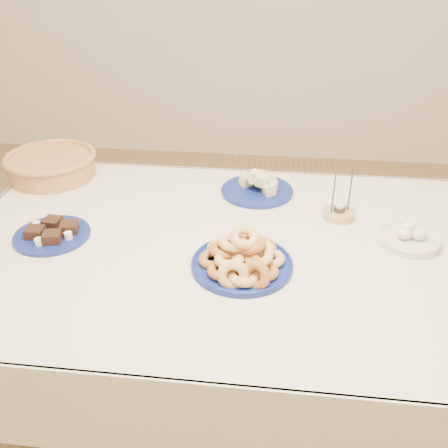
{
  "coord_description": "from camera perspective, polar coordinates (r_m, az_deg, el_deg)",
  "views": [
    {
      "loc": [
        0.15,
        -1.28,
        1.59
      ],
      "look_at": [
        0.0,
        -0.05,
        0.85
      ],
      "focal_mm": 40.0,
      "sensor_mm": 36.0,
      "label": 1
    }
  ],
  "objects": [
    {
      "name": "ground",
      "position": [
        2.04,
        0.18,
        -20.21
      ],
      "size": [
        5.0,
        5.0,
        0.0
      ],
      "primitive_type": "plane",
      "color": "olive",
      "rests_on": "ground"
    },
    {
      "name": "dining_table",
      "position": [
        1.6,
        0.21,
        -5.46
      ],
      "size": [
        1.71,
        1.11,
        0.75
      ],
      "color": "brown",
      "rests_on": "ground"
    },
    {
      "name": "donut_platter",
      "position": [
        1.41,
        2.11,
        -3.97
      ],
      "size": [
        0.3,
        0.3,
        0.13
      ],
      "rotation": [
        0.0,
        0.0,
        -0.03
      ],
      "color": "navy",
      "rests_on": "dining_table"
    },
    {
      "name": "melon_plate",
      "position": [
        1.83,
        3.92,
        4.44
      ],
      "size": [
        0.29,
        0.29,
        0.09
      ],
      "rotation": [
        0.0,
        0.0,
        -0.11
      ],
      "color": "navy",
      "rests_on": "dining_table"
    },
    {
      "name": "brownie_plate",
      "position": [
        1.65,
        -19.06,
        -1.01
      ],
      "size": [
        0.27,
        0.27,
        0.04
      ],
      "rotation": [
        0.0,
        0.0,
        -0.17
      ],
      "color": "navy",
      "rests_on": "dining_table"
    },
    {
      "name": "wicker_basket",
      "position": [
        2.06,
        -19.13,
        6.45
      ],
      "size": [
        0.42,
        0.42,
        0.09
      ],
      "rotation": [
        0.0,
        0.0,
        0.24
      ],
      "color": "#9A653D",
      "rests_on": "dining_table"
    },
    {
      "name": "candle_holder",
      "position": [
        1.71,
        13.01,
        1.23
      ],
      "size": [
        0.14,
        0.14,
        0.18
      ],
      "rotation": [
        0.0,
        0.0,
        0.42
      ],
      "color": "tan",
      "rests_on": "dining_table"
    },
    {
      "name": "egg_bowl",
      "position": [
        1.63,
        20.4,
        -1.5
      ],
      "size": [
        0.23,
        0.23,
        0.06
      ],
      "rotation": [
        0.0,
        0.0,
        0.27
      ],
      "color": "beige",
      "rests_on": "dining_table"
    }
  ]
}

